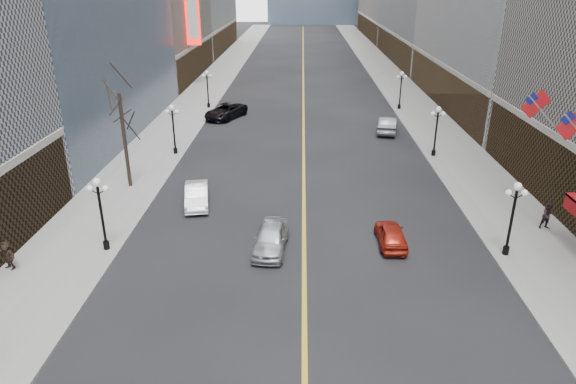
# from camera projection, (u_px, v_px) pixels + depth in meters

# --- Properties ---
(sidewalk_east) EXTENTS (6.00, 230.00, 0.15)m
(sidewalk_east) POSITION_uv_depth(u_px,v_px,m) (411.00, 102.00, 66.90)
(sidewalk_east) COLOR gray
(sidewalk_east) RESTS_ON ground
(sidewalk_west) EXTENTS (6.00, 230.00, 0.15)m
(sidewalk_west) POSITION_uv_depth(u_px,v_px,m) (197.00, 101.00, 67.59)
(sidewalk_west) COLOR gray
(sidewalk_west) RESTS_ON ground
(lane_line) EXTENTS (0.25, 200.00, 0.02)m
(lane_line) POSITION_uv_depth(u_px,v_px,m) (303.00, 87.00, 76.49)
(lane_line) COLOR gold
(lane_line) RESTS_ON ground
(streetlamp_east_1) EXTENTS (1.26, 0.44, 4.52)m
(streetlamp_east_1) POSITION_uv_depth(u_px,v_px,m) (513.00, 212.00, 29.00)
(streetlamp_east_1) COLOR black
(streetlamp_east_1) RESTS_ON sidewalk_east
(streetlamp_east_2) EXTENTS (1.26, 0.44, 4.52)m
(streetlamp_east_2) POSITION_uv_depth(u_px,v_px,m) (437.00, 126.00, 45.59)
(streetlamp_east_2) COLOR black
(streetlamp_east_2) RESTS_ON sidewalk_east
(streetlamp_east_3) EXTENTS (1.26, 0.44, 4.52)m
(streetlamp_east_3) POSITION_uv_depth(u_px,v_px,m) (401.00, 86.00, 62.18)
(streetlamp_east_3) COLOR black
(streetlamp_east_3) RESTS_ON sidewalk_east
(streetlamp_west_1) EXTENTS (1.26, 0.44, 4.52)m
(streetlamp_west_1) POSITION_uv_depth(u_px,v_px,m) (100.00, 207.00, 29.58)
(streetlamp_west_1) COLOR black
(streetlamp_west_1) RESTS_ON sidewalk_west
(streetlamp_west_2) EXTENTS (1.26, 0.44, 4.52)m
(streetlamp_west_2) POSITION_uv_depth(u_px,v_px,m) (173.00, 124.00, 46.17)
(streetlamp_west_2) COLOR black
(streetlamp_west_2) RESTS_ON sidewalk_west
(streetlamp_west_3) EXTENTS (1.26, 0.44, 4.52)m
(streetlamp_west_3) POSITION_uv_depth(u_px,v_px,m) (207.00, 85.00, 62.76)
(streetlamp_west_3) COLOR black
(streetlamp_west_3) RESTS_ON sidewalk_west
(flag_4) EXTENTS (2.87, 0.12, 2.87)m
(flag_4) POSITION_uv_depth(u_px,v_px,m) (576.00, 127.00, 29.06)
(flag_4) COLOR #B2B2B7
(flag_4) RESTS_ON ground
(flag_5) EXTENTS (2.87, 0.12, 2.87)m
(flag_5) POSITION_uv_depth(u_px,v_px,m) (538.00, 107.00, 33.67)
(flag_5) COLOR #B2B2B7
(flag_5) RESTS_ON ground
(theatre_marquee) EXTENTS (2.00, 0.55, 12.00)m
(theatre_marquee) POSITION_uv_depth(u_px,v_px,m) (192.00, 1.00, 72.23)
(theatre_marquee) COLOR red
(theatre_marquee) RESTS_ON ground
(tree_west_far) EXTENTS (3.60, 3.60, 7.92)m
(tree_west_far) POSITION_uv_depth(u_px,v_px,m) (121.00, 109.00, 37.55)
(tree_west_far) COLOR #2D231C
(tree_west_far) RESTS_ON sidewalk_west
(car_nb_near) EXTENTS (2.26, 4.83, 1.60)m
(car_nb_near) POSITION_uv_depth(u_px,v_px,m) (271.00, 238.00, 30.56)
(car_nb_near) COLOR #AEB2B6
(car_nb_near) RESTS_ON ground
(car_nb_mid) EXTENTS (2.35, 4.76, 1.50)m
(car_nb_mid) POSITION_uv_depth(u_px,v_px,m) (197.00, 195.00, 36.65)
(car_nb_mid) COLOR white
(car_nb_mid) RESTS_ON ground
(car_nb_far) EXTENTS (5.04, 6.63, 1.67)m
(car_nb_far) POSITION_uv_depth(u_px,v_px,m) (226.00, 111.00, 59.21)
(car_nb_far) COLOR black
(car_nb_far) RESTS_ON ground
(car_sb_mid) EXTENTS (1.65, 4.03, 1.37)m
(car_sb_mid) POSITION_uv_depth(u_px,v_px,m) (391.00, 234.00, 31.21)
(car_sb_mid) COLOR #9F1F11
(car_sb_mid) RESTS_ON ground
(car_sb_far) EXTENTS (2.79, 5.49, 1.72)m
(car_sb_far) POSITION_uv_depth(u_px,v_px,m) (388.00, 124.00, 53.82)
(car_sb_far) COLOR #52565A
(car_sb_far) RESTS_ON ground
(ped_east_walk) EXTENTS (0.93, 0.56, 1.83)m
(ped_east_walk) POSITION_uv_depth(u_px,v_px,m) (548.00, 216.00, 32.76)
(ped_east_walk) COLOR black
(ped_east_walk) RESTS_ON sidewalk_east
(ped_west_far) EXTENTS (1.59, 1.11, 1.68)m
(ped_west_far) POSITION_uv_depth(u_px,v_px,m) (8.00, 255.00, 28.29)
(ped_west_far) COLOR #31241B
(ped_west_far) RESTS_ON sidewalk_west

